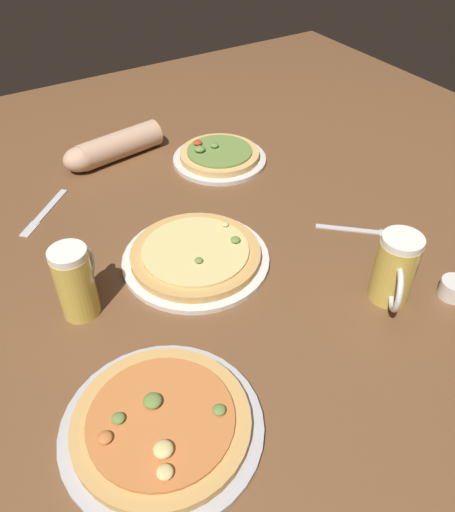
{
  "coord_description": "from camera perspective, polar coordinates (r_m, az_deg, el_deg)",
  "views": [
    {
      "loc": [
        -0.45,
        -0.73,
        0.76
      ],
      "look_at": [
        0.0,
        0.0,
        0.02
      ],
      "focal_mm": 35.69,
      "sensor_mm": 36.0,
      "label": 1
    }
  ],
  "objects": [
    {
      "name": "pizza_plate_near",
      "position": [
        0.88,
        -7.4,
        -18.23
      ],
      "size": [
        0.33,
        0.33,
        0.05
      ],
      "color": "#B2B2B7",
      "rests_on": "ground_plane"
    },
    {
      "name": "diner_arm",
      "position": [
        1.54,
        -13.07,
        11.66
      ],
      "size": [
        0.3,
        0.12,
        0.08
      ],
      "color": "tan",
      "rests_on": "ground_plane"
    },
    {
      "name": "ground_plane",
      "position": [
        1.16,
        -0.0,
        -1.31
      ],
      "size": [
        2.4,
        2.4,
        0.03
      ],
      "primitive_type": "cube",
      "color": "brown"
    },
    {
      "name": "beer_mug_dark",
      "position": [
        1.03,
        -16.62,
        -2.71
      ],
      "size": [
        0.1,
        0.12,
        0.16
      ],
      "color": "gold",
      "rests_on": "ground_plane"
    },
    {
      "name": "pizza_plate_side",
      "position": [
        1.15,
        -3.57,
        0.02
      ],
      "size": [
        0.33,
        0.33,
        0.05
      ],
      "color": "silver",
      "rests_on": "ground_plane"
    },
    {
      "name": "beer_mug_amber",
      "position": [
        1.07,
        18.27,
        -1.49
      ],
      "size": [
        0.11,
        0.12,
        0.16
      ],
      "color": "gold",
      "rests_on": "ground_plane"
    },
    {
      "name": "ramekin_butter",
      "position": [
        1.16,
        24.0,
        -3.35
      ],
      "size": [
        0.06,
        0.06,
        0.04
      ],
      "primitive_type": "cylinder",
      "color": "silver",
      "rests_on": "ground_plane"
    },
    {
      "name": "pizza_plate_far",
      "position": [
        1.51,
        -0.93,
        11.13
      ],
      "size": [
        0.27,
        0.27,
        0.05
      ],
      "color": "silver",
      "rests_on": "ground_plane"
    },
    {
      "name": "fork_left",
      "position": [
        1.28,
        14.56,
        2.85
      ],
      "size": [
        0.16,
        0.15,
        0.01
      ],
      "color": "silver",
      "rests_on": "ground_plane"
    },
    {
      "name": "knife_spare",
      "position": [
        1.38,
        -19.83,
        4.68
      ],
      "size": [
        0.16,
        0.16,
        0.01
      ],
      "color": "silver",
      "rests_on": "ground_plane"
    }
  ]
}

